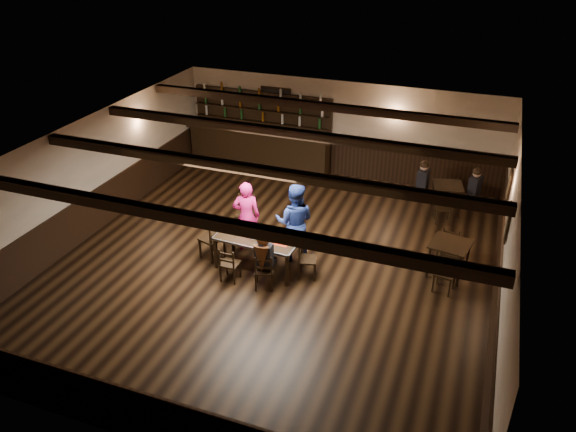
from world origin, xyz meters
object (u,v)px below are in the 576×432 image
(chair_near_right, at_px, (264,270))
(woman_pink, at_px, (247,216))
(dining_table, at_px, (258,240))
(cake, at_px, (240,230))
(bar_counter, at_px, (260,143))
(chair_near_left, at_px, (228,263))
(man_blue, at_px, (295,222))

(chair_near_right, distance_m, woman_pink, 1.65)
(dining_table, xyz_separation_m, chair_near_right, (0.40, -0.68, -0.22))
(dining_table, relative_size, cake, 6.78)
(cake, bearing_deg, bar_counter, 108.12)
(chair_near_right, relative_size, bar_counter, 0.18)
(woman_pink, bearing_deg, chair_near_left, 76.81)
(chair_near_left, height_order, bar_counter, bar_counter)
(woman_pink, height_order, man_blue, man_blue)
(man_blue, bearing_deg, cake, 18.54)
(dining_table, xyz_separation_m, woman_pink, (-0.54, 0.62, 0.13))
(chair_near_left, bearing_deg, bar_counter, 106.54)
(bar_counter, bearing_deg, chair_near_right, -66.60)
(chair_near_left, distance_m, chair_near_right, 0.77)
(man_blue, bearing_deg, chair_near_left, 44.09)
(woman_pink, bearing_deg, man_blue, 160.47)
(chair_near_left, bearing_deg, woman_pink, 97.48)
(chair_near_left, relative_size, cake, 2.91)
(woman_pink, bearing_deg, cake, 79.16)
(chair_near_right, bearing_deg, woman_pink, 125.83)
(dining_table, relative_size, bar_counter, 0.41)
(cake, bearing_deg, man_blue, 29.27)
(chair_near_left, bearing_deg, cake, 95.78)
(chair_near_left, height_order, woman_pink, woman_pink)
(woman_pink, bearing_deg, bar_counter, -91.57)
(chair_near_left, xyz_separation_m, cake, (-0.08, 0.76, 0.34))
(chair_near_right, distance_m, cake, 1.19)
(bar_counter, bearing_deg, chair_near_left, -73.46)
(woman_pink, height_order, cake, woman_pink)
(chair_near_left, xyz_separation_m, woman_pink, (-0.17, 1.30, 0.36))
(chair_near_left, bearing_deg, dining_table, 61.63)
(bar_counter, bearing_deg, cake, -71.88)
(dining_table, bearing_deg, chair_near_left, -118.37)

